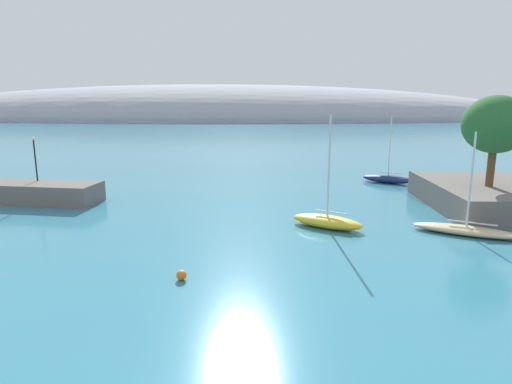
{
  "coord_description": "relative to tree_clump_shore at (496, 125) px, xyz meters",
  "views": [
    {
      "loc": [
        2.87,
        -12.57,
        11.25
      ],
      "look_at": [
        2.1,
        29.02,
        2.26
      ],
      "focal_mm": 31.39,
      "sensor_mm": 36.0,
      "label": 1
    }
  ],
  "objects": [
    {
      "name": "distant_ridge",
      "position": [
        -50.13,
        185.29,
        -8.53
      ],
      "size": [
        324.14,
        88.31,
        33.46
      ],
      "primitive_type": "ellipsoid",
      "color": "#999EA8",
      "rests_on": "ground"
    },
    {
      "name": "sailboat_navy_mid_mooring",
      "position": [
        -5.75,
        14.76,
        -7.96
      ],
      "size": [
        6.74,
        4.75,
        8.6
      ],
      "rotation": [
        0.0,
        0.0,
        2.66
      ],
      "color": "navy",
      "rests_on": "water"
    },
    {
      "name": "sailboat_sand_outer_mooring",
      "position": [
        -5.34,
        -7.62,
        -8.1
      ],
      "size": [
        8.41,
        5.55,
        8.46
      ],
      "rotation": [
        0.0,
        0.0,
        2.69
      ],
      "color": "#C6B284",
      "rests_on": "water"
    },
    {
      "name": "sailboat_yellow_near_shore",
      "position": [
        -16.53,
        -5.82,
        -7.9
      ],
      "size": [
        6.61,
        5.11,
        9.7
      ],
      "rotation": [
        0.0,
        0.0,
        2.61
      ],
      "color": "yellow",
      "rests_on": "water"
    },
    {
      "name": "shore_outcrop",
      "position": [
        1.84,
        1.28,
        -7.25
      ],
      "size": [
        13.47,
        15.67,
        2.57
      ],
      "primitive_type": "cube",
      "color": "#66605B",
      "rests_on": "ground"
    },
    {
      "name": "tree_clump_shore",
      "position": [
        0.0,
        0.0,
        0.0
      ],
      "size": [
        6.12,
        6.12,
        8.76
      ],
      "color": "brown",
      "rests_on": "shore_outcrop"
    },
    {
      "name": "mooring_buoy_orange",
      "position": [
        -27.13,
        -17.33,
        -8.21
      ],
      "size": [
        0.65,
        0.65,
        0.65
      ],
      "primitive_type": "sphere",
      "color": "orange",
      "rests_on": "water"
    },
    {
      "name": "harbor_lamp_post",
      "position": [
        -46.78,
        4.23,
        -3.48
      ],
      "size": [
        0.36,
        0.36,
        4.78
      ],
      "color": "black",
      "rests_on": "breakwater_rocks"
    }
  ]
}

